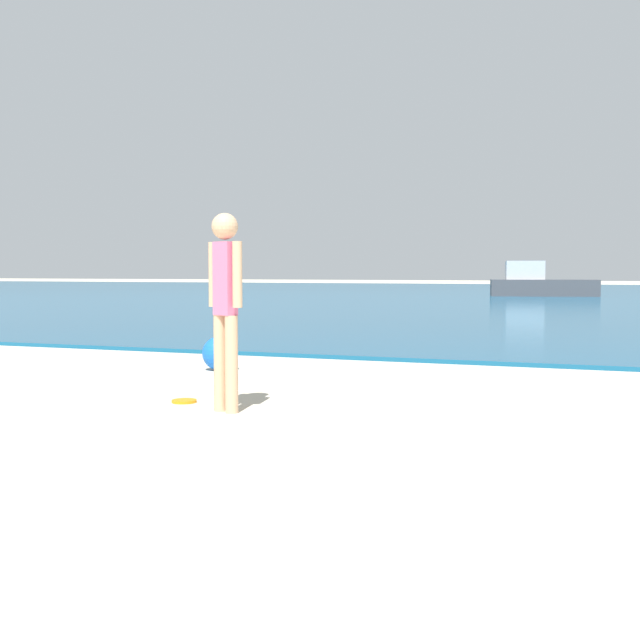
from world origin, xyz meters
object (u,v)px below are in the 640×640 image
beach_ball (219,353)px  person_standing (225,300)px  boat_far (540,284)px  frisbee (184,401)px

beach_ball → person_standing: bearing=-61.0°
boat_far → beach_ball: size_ratio=11.87×
boat_far → beach_ball: 28.68m
person_standing → frisbee: person_standing is taller
person_standing → beach_ball: person_standing is taller
frisbee → beach_ball: (-0.81, 2.23, 0.19)m
frisbee → boat_far: boat_far is taller
frisbee → beach_ball: beach_ball is taller
frisbee → beach_ball: 2.39m
person_standing → beach_ball: bearing=-39.3°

